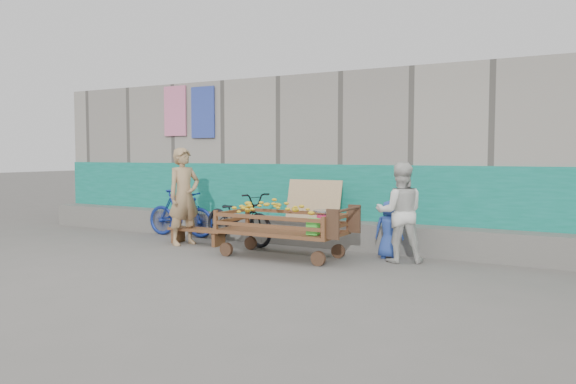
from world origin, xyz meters
The scene contains 9 objects.
ground centered at (0.00, 0.00, 0.00)m, with size 80.00×80.00×0.00m, color #5F5D57.
building_wall centered at (0.00, 4.05, 1.47)m, with size 12.00×3.50×3.00m.
banana_cart centered at (0.27, 1.10, 0.60)m, with size 2.08×0.95×0.89m.
bench centered at (-1.60, 1.48, 0.20)m, with size 1.11×0.33×0.28m.
vendor_man centered at (-1.78, 1.32, 0.85)m, with size 0.62×0.41×1.69m, color #A3825A.
woman centered at (2.01, 1.62, 0.73)m, with size 0.71×0.55×1.46m, color silver.
child centered at (1.78, 1.82, 0.44)m, with size 0.43×0.28×0.88m, color #2A48A5.
bicycle_dark centered at (-0.99, 1.85, 0.46)m, with size 0.61×1.74×0.91m, color black.
bicycle_blue centered at (-2.47, 2.05, 0.45)m, with size 0.42×1.49×0.89m, color navy.
Camera 1 is at (4.54, -6.31, 1.58)m, focal length 35.00 mm.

